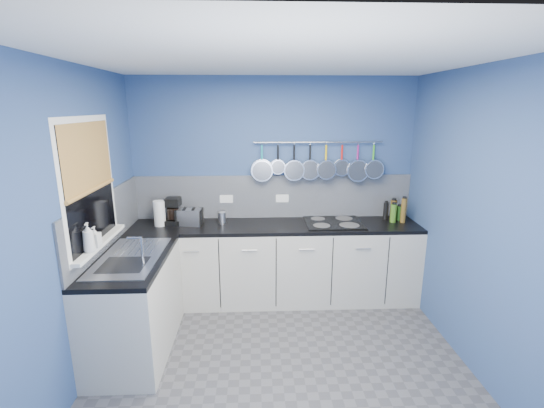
{
  "coord_description": "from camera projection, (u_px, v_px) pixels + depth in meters",
  "views": [
    {
      "loc": [
        -0.2,
        -2.85,
        2.17
      ],
      "look_at": [
        -0.05,
        0.75,
        1.25
      ],
      "focal_mm": 25.26,
      "sensor_mm": 36.0,
      "label": 1
    }
  ],
  "objects": [
    {
      "name": "mixer_tap",
      "position": [
        142.0,
        251.0,
        3.12
      ],
      "size": [
        0.12,
        0.08,
        0.26
      ],
      "primitive_type": null,
      "color": "silver",
      "rests_on": "worktop_left"
    },
    {
      "name": "cabinet_run_back",
      "position": [
        275.0,
        264.0,
        4.36
      ],
      "size": [
        3.2,
        0.6,
        0.86
      ],
      "primitive_type": "cube",
      "color": "#B8B4A9",
      "rests_on": "ground"
    },
    {
      "name": "sink_unit",
      "position": [
        131.0,
        257.0,
        3.32
      ],
      "size": [
        0.5,
        0.95,
        0.01
      ],
      "primitive_type": "cube",
      "color": "silver",
      "rests_on": "worktop_left"
    },
    {
      "name": "condiment_1",
      "position": [
        393.0,
        210.0,
        4.38
      ],
      "size": [
        0.07,
        0.07,
        0.24
      ],
      "primitive_type": "cylinder",
      "color": "brown",
      "rests_on": "worktop_back"
    },
    {
      "name": "wall_back",
      "position": [
        274.0,
        188.0,
        4.46
      ],
      "size": [
        3.2,
        0.02,
        2.5
      ],
      "primitive_type": "cube",
      "color": "navy",
      "rests_on": "ground"
    },
    {
      "name": "canister",
      "position": [
        222.0,
        218.0,
        4.27
      ],
      "size": [
        0.09,
        0.09,
        0.13
      ],
      "primitive_type": "cylinder",
      "rotation": [
        0.0,
        0.0,
        0.01
      ],
      "color": "silver",
      "rests_on": "worktop_back"
    },
    {
      "name": "pan_7",
      "position": [
        373.0,
        160.0,
        4.35
      ],
      "size": [
        0.22,
        0.1,
        0.41
      ],
      "primitive_type": null,
      "color": "silver",
      "rests_on": "pot_rail"
    },
    {
      "name": "backsplash_left",
      "position": [
        107.0,
        220.0,
        3.54
      ],
      "size": [
        0.02,
        1.8,
        0.5
      ],
      "primitive_type": "cube",
      "color": "#8E929F",
      "rests_on": "wall_left"
    },
    {
      "name": "toaster",
      "position": [
        189.0,
        217.0,
        4.22
      ],
      "size": [
        0.3,
        0.2,
        0.18
      ],
      "primitive_type": "cube",
      "rotation": [
        0.0,
        0.0,
        -0.18
      ],
      "color": "silver",
      "rests_on": "worktop_back"
    },
    {
      "name": "window_sill",
      "position": [
        100.0,
        243.0,
        3.28
      ],
      "size": [
        0.1,
        0.98,
        0.03
      ],
      "primitive_type": "cube",
      "color": "white",
      "rests_on": "wall_left"
    },
    {
      "name": "condiment_3",
      "position": [
        403.0,
        210.0,
        4.29
      ],
      "size": [
        0.06,
        0.06,
        0.28
      ],
      "primitive_type": "cylinder",
      "color": "brown",
      "rests_on": "worktop_back"
    },
    {
      "name": "pan_1",
      "position": [
        278.0,
        159.0,
        4.3
      ],
      "size": [
        0.17,
        0.06,
        0.36
      ],
      "primitive_type": null,
      "color": "silver",
      "rests_on": "pot_rail"
    },
    {
      "name": "pan_2",
      "position": [
        294.0,
        162.0,
        4.32
      ],
      "size": [
        0.24,
        0.08,
        0.43
      ],
      "primitive_type": null,
      "color": "silver",
      "rests_on": "pot_rail"
    },
    {
      "name": "backsplash_back",
      "position": [
        274.0,
        197.0,
        4.46
      ],
      "size": [
        3.2,
        0.02,
        0.5
      ],
      "primitive_type": "cube",
      "color": "#8E929F",
      "rests_on": "wall_back"
    },
    {
      "name": "pan_4",
      "position": [
        326.0,
        161.0,
        4.33
      ],
      "size": [
        0.22,
        0.1,
        0.41
      ],
      "primitive_type": null,
      "color": "silver",
      "rests_on": "pot_rail"
    },
    {
      "name": "worktop_back",
      "position": [
        275.0,
        226.0,
        4.25
      ],
      "size": [
        3.2,
        0.6,
        0.04
      ],
      "primitive_type": "cube",
      "color": "black",
      "rests_on": "cabinet_run_back"
    },
    {
      "name": "hob",
      "position": [
        333.0,
        222.0,
        4.3
      ],
      "size": [
        0.63,
        0.55,
        0.01
      ],
      "primitive_type": "cube",
      "color": "black",
      "rests_on": "worktop_back"
    },
    {
      "name": "window_glass",
      "position": [
        90.0,
        184.0,
        3.15
      ],
      "size": [
        0.01,
        0.9,
        1.0
      ],
      "primitive_type": "cube",
      "color": "black",
      "rests_on": "wall_left"
    },
    {
      "name": "floor",
      "position": [
        281.0,
        366.0,
        3.31
      ],
      "size": [
        3.2,
        3.0,
        0.02
      ],
      "primitive_type": "cube",
      "color": "#47474C",
      "rests_on": "ground"
    },
    {
      "name": "ceiling",
      "position": [
        284.0,
        57.0,
        2.68
      ],
      "size": [
        3.2,
        3.0,
        0.02
      ],
      "primitive_type": "cube",
      "color": "white",
      "rests_on": "ground"
    },
    {
      "name": "soap_bottle_a",
      "position": [
        88.0,
        237.0,
        3.01
      ],
      "size": [
        0.1,
        0.1,
        0.24
      ],
      "primitive_type": "imported",
      "rotation": [
        0.0,
        0.0,
        0.11
      ],
      "color": "white",
      "rests_on": "window_sill"
    },
    {
      "name": "cabinet_run_left",
      "position": [
        135.0,
        306.0,
        3.44
      ],
      "size": [
        0.6,
        1.2,
        0.86
      ],
      "primitive_type": "cube",
      "color": "#B8B4A9",
      "rests_on": "ground"
    },
    {
      "name": "paper_towel",
      "position": [
        160.0,
        213.0,
        4.17
      ],
      "size": [
        0.16,
        0.16,
        0.28
      ],
      "primitive_type": "cylinder",
      "rotation": [
        0.0,
        0.0,
        0.32
      ],
      "color": "white",
      "rests_on": "worktop_back"
    },
    {
      "name": "condiment_2",
      "position": [
        386.0,
        211.0,
        4.41
      ],
      "size": [
        0.05,
        0.05,
        0.2
      ],
      "primitive_type": "cylinder",
      "color": "black",
      "rests_on": "worktop_back"
    },
    {
      "name": "pan_3",
      "position": [
        310.0,
        161.0,
        4.33
      ],
      "size": [
        0.23,
        0.07,
        0.42
      ],
      "primitive_type": null,
      "color": "silver",
      "rests_on": "pot_rail"
    },
    {
      "name": "wall_left",
      "position": [
        73.0,
        230.0,
        2.93
      ],
      "size": [
        0.02,
        3.0,
        2.5
      ],
      "primitive_type": "cube",
      "color": "navy",
      "rests_on": "ground"
    },
    {
      "name": "pan_5",
      "position": [
        342.0,
        159.0,
        4.34
      ],
      "size": [
        0.19,
        0.06,
        0.38
      ],
      "primitive_type": null,
      "color": "silver",
      "rests_on": "pot_rail"
    },
    {
      "name": "socket_left",
      "position": [
        226.0,
        199.0,
        4.43
      ],
      "size": [
        0.15,
        0.01,
        0.09
      ],
      "primitive_type": "cube",
      "color": "white",
      "rests_on": "backsplash_back"
    },
    {
      "name": "wall_front",
      "position": [
        308.0,
        343.0,
        1.53
      ],
      "size": [
        3.2,
        0.02,
        2.5
      ],
      "primitive_type": "cube",
      "color": "navy",
      "rests_on": "ground"
    },
    {
      "name": "pot_rail",
      "position": [
        318.0,
        142.0,
        4.29
      ],
      "size": [
        1.45,
        0.02,
        0.02
      ],
      "primitive_type": "cylinder",
      "rotation": [
        0.0,
        1.57,
        0.0
      ],
      "color": "silver",
      "rests_on": "wall_back"
    },
    {
      "name": "socket_right",
      "position": [
        282.0,
        198.0,
        4.46
      ],
      "size": [
        0.15,
        0.01,
        0.09
      ],
      "primitive_type": "cube",
      "color": "white",
      "rests_on": "backsplash_back"
    },
    {
      "name": "condiment_4",
      "position": [
        393.0,
        213.0,
        4.3
      ],
      "size": [
        0.07,
        0.07,
        0.21
      ],
      "primitive_type": "cylinder",
      "color": "#3F721E",
      "rests_on": "worktop_back"
    },
    {
      "name": "window_frame",
      "position": [
        90.0,
        184.0,
        3.15
      ],
      "size": [
        0.01,
        1.0,
        1.1
      ],
      "primitive_type": "cube",
      "color": "white",
      "rests_on": "wall_left"
    },
    {
      "name": "wall_right",
      "position": [
        483.0,
        225.0,
        3.06
      ],
      "size": [
        0.02,
        3.0,
        2.5
      ],
      "primitive_type": "cube",
      "color": "navy",
      "rests_on": "ground"
    },
    {
      "name": "condiment_0",
      "position": [
        399.0,
        213.0,
        4.39
      ],
      "size": [
        0.07,
        0.07,
        0.16
      ],
      "primitive_type": "cylinder",
      "color": "#265919",
      "rests_on": "worktop_back"
    },
    {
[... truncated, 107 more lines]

